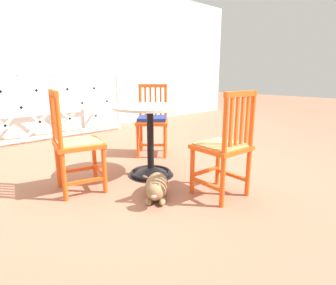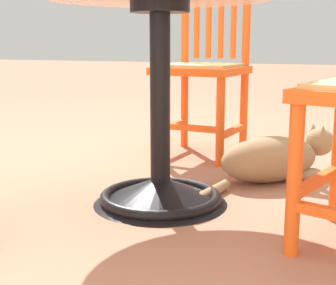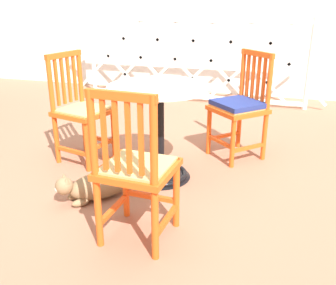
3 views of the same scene
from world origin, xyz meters
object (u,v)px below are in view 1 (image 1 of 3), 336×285
object	(u,v)px
orange_chair_facing_out	(152,121)
tabby_cat	(156,187)
orange_chair_at_corner	(224,148)
cafe_table	(151,149)
orange_chair_by_planter	(75,144)

from	to	relation	value
orange_chair_facing_out	tabby_cat	bearing A→B (deg)	-128.76
orange_chair_at_corner	orange_chair_facing_out	size ratio (longest dim) A/B	1.00
cafe_table	tabby_cat	world-z (taller)	cafe_table
orange_chair_by_planter	orange_chair_facing_out	xyz separation A→B (m)	(1.27, 0.45, 0.01)
tabby_cat	orange_chair_by_planter	bearing A→B (deg)	124.15
orange_chair_by_planter	orange_chair_at_corner	size ratio (longest dim) A/B	1.00
orange_chair_by_planter	orange_chair_at_corner	bearing A→B (deg)	-48.13
orange_chair_at_corner	tabby_cat	xyz separation A→B (m)	(-0.45, 0.35, -0.34)
orange_chair_at_corner	orange_chair_facing_out	xyz separation A→B (m)	(0.40, 1.42, 0.01)
orange_chair_facing_out	tabby_cat	xyz separation A→B (m)	(-0.85, -1.06, -0.35)
cafe_table	orange_chair_facing_out	distance (m)	0.81
cafe_table	tabby_cat	distance (m)	0.60
orange_chair_by_planter	orange_chair_facing_out	size ratio (longest dim) A/B	1.00
cafe_table	orange_chair_facing_out	size ratio (longest dim) A/B	0.83
cafe_table	orange_chair_at_corner	bearing A→B (deg)	-81.22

